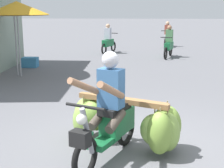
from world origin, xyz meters
name	(u,v)px	position (x,y,z in m)	size (l,w,h in m)	color
ground_plane	(135,147)	(0.00, 0.00, 0.00)	(120.00, 120.00, 0.00)	slate
motorbike_main_loaded	(121,120)	(-0.23, -0.08, 0.48)	(1.83, 2.02, 1.58)	black
motorbike_distant_ahead_left	(169,44)	(1.51, 9.78, 0.57)	(0.67, 1.57, 1.40)	black
motorbike_distant_ahead_right	(167,37)	(1.83, 13.81, 0.57)	(0.61, 1.59, 1.40)	black
motorbike_distant_far_ahead	(108,41)	(-1.24, 10.94, 0.57)	(0.72, 1.55, 1.40)	black
market_umbrella_near_shop	(14,9)	(-3.80, 5.51, 2.10)	(2.21, 2.21, 2.28)	#99999E
market_umbrella_further_along	(17,8)	(-3.63, 5.30, 2.14)	(1.96, 1.96, 2.35)	#99999E
produce_crate	(30,62)	(-3.85, 6.99, 0.18)	(0.56, 0.40, 0.36)	teal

